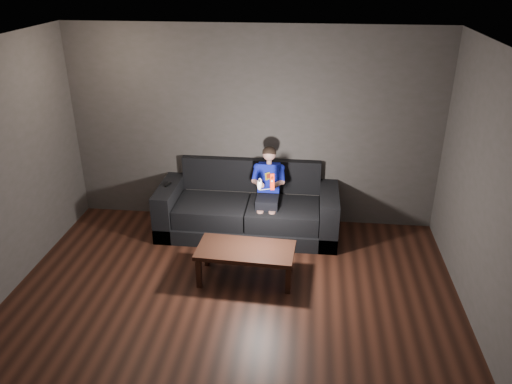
# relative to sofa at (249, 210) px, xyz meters

# --- Properties ---
(floor) EXTENTS (5.00, 5.00, 0.00)m
(floor) POSITION_rel_sofa_xyz_m (0.02, -2.13, -0.30)
(floor) COLOR black
(floor) RESTS_ON ground
(back_wall) EXTENTS (5.00, 0.04, 2.70)m
(back_wall) POSITION_rel_sofa_xyz_m (0.02, 0.37, 1.05)
(back_wall) COLOR #3B3834
(back_wall) RESTS_ON ground
(ceiling) EXTENTS (5.00, 5.00, 0.02)m
(ceiling) POSITION_rel_sofa_xyz_m (0.02, -2.13, 2.40)
(ceiling) COLOR beige
(ceiling) RESTS_ON back_wall
(sofa) EXTENTS (2.40, 1.03, 0.93)m
(sofa) POSITION_rel_sofa_xyz_m (0.00, 0.00, 0.00)
(sofa) COLOR black
(sofa) RESTS_ON floor
(child) EXTENTS (0.43, 0.53, 1.06)m
(child) POSITION_rel_sofa_xyz_m (0.27, -0.07, 0.44)
(child) COLOR black
(child) RESTS_ON sofa
(wii_remote_red) EXTENTS (0.07, 0.09, 0.21)m
(wii_remote_red) POSITION_rel_sofa_xyz_m (0.35, -0.48, 0.65)
(wii_remote_red) COLOR red
(wii_remote_red) RESTS_ON child
(nunchuk_white) EXTENTS (0.07, 0.10, 0.16)m
(nunchuk_white) POSITION_rel_sofa_xyz_m (0.20, -0.48, 0.61)
(nunchuk_white) COLOR white
(nunchuk_white) RESTS_ON child
(wii_remote_black) EXTENTS (0.07, 0.14, 0.03)m
(wii_remote_black) POSITION_rel_sofa_xyz_m (-1.08, -0.09, 0.36)
(wii_remote_black) COLOR black
(wii_remote_black) RESTS_ON sofa
(coffee_table) EXTENTS (1.14, 0.61, 0.40)m
(coffee_table) POSITION_rel_sofa_xyz_m (0.11, -1.17, 0.05)
(coffee_table) COLOR black
(coffee_table) RESTS_ON floor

